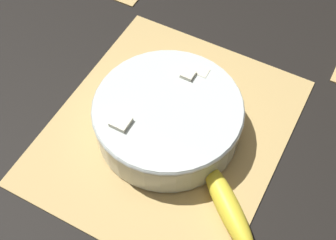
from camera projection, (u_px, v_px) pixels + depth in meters
The scene contains 4 objects.
ground_plane at pixel (168, 131), 0.87m from camera, with size 6.00×6.00×0.00m, color black.
bamboo_mat_center at pixel (168, 130), 0.87m from camera, with size 0.48×0.41×0.01m.
fruit_salad_bowl at pixel (168, 116), 0.83m from camera, with size 0.27×0.27×0.08m.
whole_banana at pixel (228, 208), 0.76m from camera, with size 0.15×0.16×0.04m.
Camera 1 is at (0.42, 0.23, 0.73)m, focal length 50.00 mm.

